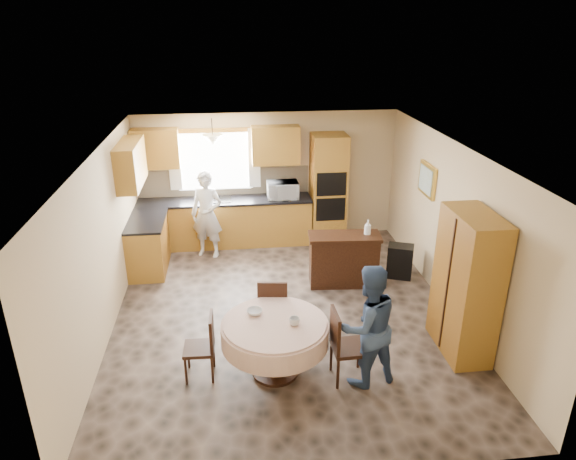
{
  "coord_description": "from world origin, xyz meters",
  "views": [
    {
      "loc": [
        -0.74,
        -6.6,
        4.16
      ],
      "look_at": [
        0.08,
        0.3,
        1.24
      ],
      "focal_mm": 32.0,
      "sensor_mm": 36.0,
      "label": 1
    }
  ],
  "objects_px": {
    "sideboard": "(343,261)",
    "chair_left": "(204,343)",
    "oven_tower": "(328,189)",
    "chair_right": "(343,342)",
    "person_dining": "(368,326)",
    "cupboard": "(467,285)",
    "dining_table": "(275,334)",
    "person_sink": "(207,215)",
    "chair_back": "(273,306)"
  },
  "relations": [
    {
      "from": "cupboard",
      "to": "dining_table",
      "type": "relative_size",
      "value": 1.48
    },
    {
      "from": "sideboard",
      "to": "chair_left",
      "type": "distance_m",
      "value": 3.07
    },
    {
      "from": "dining_table",
      "to": "person_sink",
      "type": "relative_size",
      "value": 0.81
    },
    {
      "from": "person_dining",
      "to": "chair_right",
      "type": "bearing_deg",
      "value": -29.0
    },
    {
      "from": "sideboard",
      "to": "cupboard",
      "type": "xyz_separation_m",
      "value": [
        1.15,
        -1.97,
        0.55
      ]
    },
    {
      "from": "cupboard",
      "to": "oven_tower",
      "type": "bearing_deg",
      "value": 105.65
    },
    {
      "from": "cupboard",
      "to": "person_dining",
      "type": "relative_size",
      "value": 1.24
    },
    {
      "from": "dining_table",
      "to": "person_sink",
      "type": "distance_m",
      "value": 3.71
    },
    {
      "from": "cupboard",
      "to": "chair_back",
      "type": "distance_m",
      "value": 2.54
    },
    {
      "from": "chair_left",
      "to": "person_sink",
      "type": "bearing_deg",
      "value": -177.34
    },
    {
      "from": "chair_back",
      "to": "person_sink",
      "type": "bearing_deg",
      "value": -63.96
    },
    {
      "from": "cupboard",
      "to": "person_sink",
      "type": "height_order",
      "value": "cupboard"
    },
    {
      "from": "chair_left",
      "to": "chair_back",
      "type": "distance_m",
      "value": 1.12
    },
    {
      "from": "oven_tower",
      "to": "cupboard",
      "type": "distance_m",
      "value": 3.97
    },
    {
      "from": "person_sink",
      "to": "person_dining",
      "type": "relative_size",
      "value": 1.04
    },
    {
      "from": "dining_table",
      "to": "person_dining",
      "type": "distance_m",
      "value": 1.12
    },
    {
      "from": "oven_tower",
      "to": "person_dining",
      "type": "relative_size",
      "value": 1.36
    },
    {
      "from": "dining_table",
      "to": "chair_back",
      "type": "distance_m",
      "value": 0.72
    },
    {
      "from": "cupboard",
      "to": "chair_right",
      "type": "relative_size",
      "value": 2.03
    },
    {
      "from": "cupboard",
      "to": "person_sink",
      "type": "distance_m",
      "value": 4.78
    },
    {
      "from": "dining_table",
      "to": "person_sink",
      "type": "height_order",
      "value": "person_sink"
    },
    {
      "from": "chair_left",
      "to": "chair_back",
      "type": "xyz_separation_m",
      "value": [
        0.9,
        0.66,
        0.06
      ]
    },
    {
      "from": "dining_table",
      "to": "chair_back",
      "type": "bearing_deg",
      "value": 86.62
    },
    {
      "from": "sideboard",
      "to": "chair_left",
      "type": "height_order",
      "value": "chair_left"
    },
    {
      "from": "sideboard",
      "to": "person_sink",
      "type": "relative_size",
      "value": 0.72
    },
    {
      "from": "sideboard",
      "to": "chair_right",
      "type": "distance_m",
      "value": 2.46
    },
    {
      "from": "dining_table",
      "to": "chair_left",
      "type": "xyz_separation_m",
      "value": [
        -0.86,
        0.06,
        -0.11
      ]
    },
    {
      "from": "chair_back",
      "to": "chair_right",
      "type": "relative_size",
      "value": 1.0
    },
    {
      "from": "cupboard",
      "to": "chair_left",
      "type": "relative_size",
      "value": 2.27
    },
    {
      "from": "person_dining",
      "to": "chair_left",
      "type": "bearing_deg",
      "value": -25.0
    },
    {
      "from": "oven_tower",
      "to": "person_sink",
      "type": "xyz_separation_m",
      "value": [
        -2.32,
        -0.46,
        -0.25
      ]
    },
    {
      "from": "sideboard",
      "to": "person_dining",
      "type": "height_order",
      "value": "person_dining"
    },
    {
      "from": "sideboard",
      "to": "person_sink",
      "type": "xyz_separation_m",
      "value": [
        -2.25,
        1.39,
        0.39
      ]
    },
    {
      "from": "chair_right",
      "to": "person_dining",
      "type": "height_order",
      "value": "person_dining"
    },
    {
      "from": "oven_tower",
      "to": "chair_right",
      "type": "xyz_separation_m",
      "value": [
        -0.62,
        -4.25,
        -0.53
      ]
    },
    {
      "from": "oven_tower",
      "to": "sideboard",
      "type": "distance_m",
      "value": 1.96
    },
    {
      "from": "chair_back",
      "to": "person_sink",
      "type": "xyz_separation_m",
      "value": [
        -0.94,
        2.87,
        0.28
      ]
    },
    {
      "from": "dining_table",
      "to": "person_dining",
      "type": "relative_size",
      "value": 0.84
    },
    {
      "from": "person_sink",
      "to": "person_dining",
      "type": "distance_m",
      "value": 4.33
    },
    {
      "from": "chair_right",
      "to": "chair_left",
      "type": "bearing_deg",
      "value": 79.17
    },
    {
      "from": "chair_left",
      "to": "cupboard",
      "type": "bearing_deg",
      "value": 94.85
    },
    {
      "from": "sideboard",
      "to": "dining_table",
      "type": "xyz_separation_m",
      "value": [
        -1.35,
        -2.19,
        0.17
      ]
    },
    {
      "from": "chair_left",
      "to": "chair_right",
      "type": "xyz_separation_m",
      "value": [
        1.67,
        -0.26,
        0.06
      ]
    },
    {
      "from": "dining_table",
      "to": "oven_tower",
      "type": "bearing_deg",
      "value": 70.61
    },
    {
      "from": "chair_right",
      "to": "person_dining",
      "type": "distance_m",
      "value": 0.37
    },
    {
      "from": "chair_right",
      "to": "sideboard",
      "type": "bearing_deg",
      "value": -14.57
    },
    {
      "from": "chair_left",
      "to": "chair_right",
      "type": "height_order",
      "value": "chair_right"
    },
    {
      "from": "sideboard",
      "to": "dining_table",
      "type": "relative_size",
      "value": 0.88
    },
    {
      "from": "oven_tower",
      "to": "cupboard",
      "type": "xyz_separation_m",
      "value": [
        1.07,
        -3.82,
        -0.09
      ]
    },
    {
      "from": "oven_tower",
      "to": "chair_back",
      "type": "bearing_deg",
      "value": -112.55
    }
  ]
}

